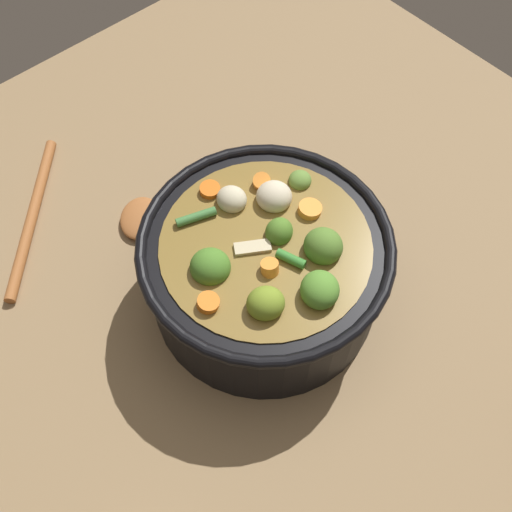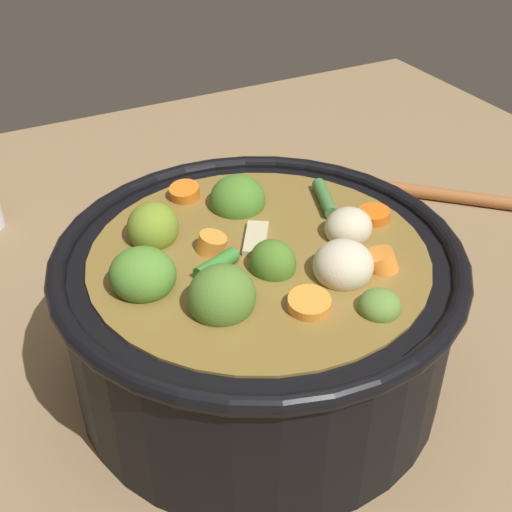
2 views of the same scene
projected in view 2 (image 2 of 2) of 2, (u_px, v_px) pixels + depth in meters
name	position (u px, v px, depth m)	size (l,w,h in m)	color
ground_plane	(258.00, 373.00, 0.53)	(1.10, 1.10, 0.00)	#8C704C
cooking_pot	(258.00, 310.00, 0.49)	(0.29, 0.29, 0.14)	black
wooden_spoon	(419.00, 228.00, 0.69)	(0.24, 0.24, 0.02)	#A05D2F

